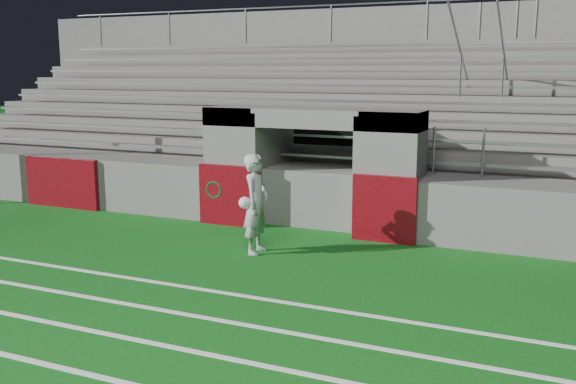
% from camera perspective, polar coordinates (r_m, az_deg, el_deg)
% --- Properties ---
extents(ground, '(90.00, 90.00, 0.00)m').
position_cam_1_polar(ground, '(11.11, -4.72, -7.11)').
color(ground, '#0D4F12').
rests_on(ground, ground).
extents(stadium_structure, '(26.00, 8.48, 5.42)m').
position_cam_1_polar(stadium_structure, '(18.08, 7.33, 4.63)').
color(stadium_structure, '#5A5855').
rests_on(stadium_structure, ground).
extents(goalkeeper_with_ball, '(0.54, 0.72, 1.89)m').
position_cam_1_polar(goalkeeper_with_ball, '(12.01, -2.84, -1.06)').
color(goalkeeper_with_ball, '#A5A8AE').
rests_on(goalkeeper_with_ball, ground).
extents(hose_coil, '(0.57, 0.14, 0.57)m').
position_cam_1_polar(hose_coil, '(14.39, -6.50, 0.23)').
color(hose_coil, '#0D4117').
rests_on(hose_coil, ground).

